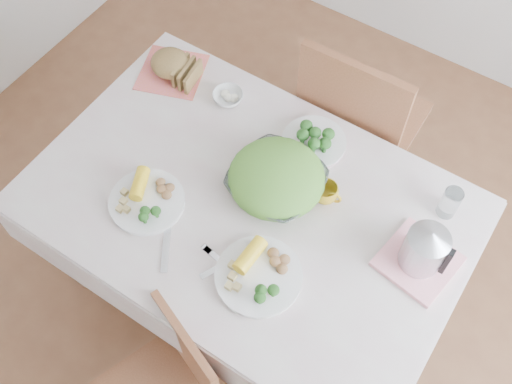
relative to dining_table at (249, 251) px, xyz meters
The scene contains 18 objects.
floor 0.38m from the dining_table, ahead, with size 3.60×3.60×0.00m, color brown.
dining_table is the anchor object (origin of this frame).
tablecloth 0.38m from the dining_table, ahead, with size 1.50×1.00×0.01m, color beige.
chair_far 0.76m from the dining_table, 82.64° to the left, with size 0.46×0.46×1.02m, color brown.
salad_bowl 0.44m from the dining_table, 63.95° to the left, with size 0.32×0.32×0.08m, color white.
dinner_plate_left 0.53m from the dining_table, 145.88° to the right, with size 0.26×0.26×0.02m, color white.
dinner_plate_right 0.49m from the dining_table, 49.43° to the right, with size 0.28×0.28×0.02m, color white.
broccoli_plate 0.53m from the dining_table, 79.36° to the left, with size 0.24×0.24×0.02m, color beige.
napkin 0.78m from the dining_table, 150.40° to the left, with size 0.25×0.25×0.00m, color #D96056.
bread_loaf 0.81m from the dining_table, 150.40° to the left, with size 0.16×0.15×0.10m, color brown.
fruit_bowl 0.62m from the dining_table, 133.16° to the left, with size 0.12×0.12×0.04m, color white.
yellow_mug 0.50m from the dining_table, 36.87° to the left, with size 0.09×0.09×0.07m, color gold.
glass_tumbler 0.82m from the dining_table, 30.07° to the left, with size 0.06×0.06×0.12m, color white.
pink_tray 0.72m from the dining_table, 10.89° to the left, with size 0.23×0.23×0.02m, color pink.
electric_kettle 0.79m from the dining_table, 10.89° to the left, with size 0.14×0.14×0.19m, color #B2B5BA.
fork_left 0.50m from the dining_table, 115.13° to the right, with size 0.02×0.20×0.00m, color silver.
fork_right 0.46m from the dining_table, 74.28° to the right, with size 0.02×0.18×0.00m, color silver.
knife 0.46m from the dining_table, 75.45° to the right, with size 0.02×0.17×0.00m, color silver.
Camera 1 is at (0.60, -0.87, 2.55)m, focal length 42.00 mm.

